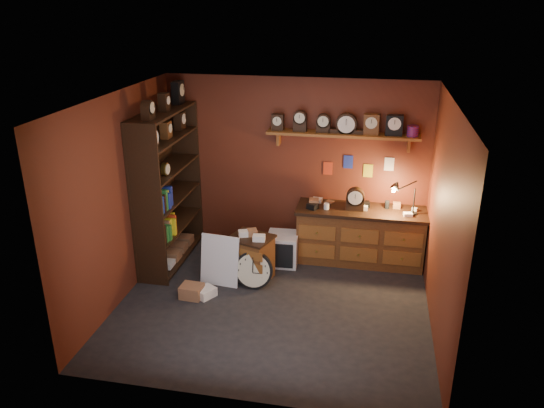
{
  "coord_description": "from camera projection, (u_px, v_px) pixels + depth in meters",
  "views": [
    {
      "loc": [
        1.14,
        -5.89,
        3.79
      ],
      "look_at": [
        -0.08,
        0.35,
        1.28
      ],
      "focal_mm": 35.0,
      "sensor_mm": 36.0,
      "label": 1
    }
  ],
  "objects": [
    {
      "name": "floor_box_c",
      "position": [
        223.0,
        264.0,
        7.85
      ],
      "size": [
        0.28,
        0.27,
        0.17
      ],
      "primitive_type": "cube",
      "rotation": [
        0.0,
        0.0,
        0.45
      ],
      "color": "#966341",
      "rests_on": "ground"
    },
    {
      "name": "workbench",
      "position": [
        360.0,
        232.0,
        7.96
      ],
      "size": [
        1.92,
        0.66,
        1.36
      ],
      "color": "brown",
      "rests_on": "ground"
    },
    {
      "name": "low_cabinet",
      "position": [
        251.0,
        255.0,
        7.51
      ],
      "size": [
        0.69,
        0.64,
        0.74
      ],
      "rotation": [
        0.0,
        0.0,
        -0.33
      ],
      "color": "brown",
      "rests_on": "ground"
    },
    {
      "name": "floor_box_a",
      "position": [
        192.0,
        291.0,
        7.12
      ],
      "size": [
        0.3,
        0.26,
        0.18
      ],
      "primitive_type": "cube",
      "rotation": [
        0.0,
        0.0,
        -0.06
      ],
      "color": "#966341",
      "rests_on": "ground"
    },
    {
      "name": "big_round_clock",
      "position": [
        253.0,
        270.0,
        7.3
      ],
      "size": [
        0.54,
        0.17,
        0.54
      ],
      "color": "black",
      "rests_on": "ground"
    },
    {
      "name": "room_shell",
      "position": [
        278.0,
        178.0,
        6.43
      ],
      "size": [
        4.02,
        3.62,
        2.71
      ],
      "color": "#602716",
      "rests_on": "ground"
    },
    {
      "name": "white_panel",
      "position": [
        221.0,
        283.0,
        7.49
      ],
      "size": [
        0.57,
        0.21,
        0.73
      ],
      "primitive_type": "cube",
      "rotation": [
        -0.17,
        0.0,
        -0.11
      ],
      "color": "silver",
      "rests_on": "ground"
    },
    {
      "name": "shelving_unit",
      "position": [
        166.0,
        182.0,
        7.73
      ],
      "size": [
        0.47,
        1.6,
        2.58
      ],
      "color": "black",
      "rests_on": "ground"
    },
    {
      "name": "floor",
      "position": [
        273.0,
        304.0,
        6.97
      ],
      "size": [
        4.0,
        4.0,
        0.0
      ],
      "primitive_type": "plane",
      "color": "black",
      "rests_on": "ground"
    },
    {
      "name": "floor_box_b",
      "position": [
        206.0,
        292.0,
        7.14
      ],
      "size": [
        0.3,
        0.32,
        0.12
      ],
      "primitive_type": "cube",
      "rotation": [
        0.0,
        0.0,
        -0.55
      ],
      "color": "white",
      "rests_on": "ground"
    },
    {
      "name": "mini_fridge",
      "position": [
        283.0,
        249.0,
        7.97
      ],
      "size": [
        0.48,
        0.49,
        0.47
      ],
      "rotation": [
        0.0,
        0.0,
        0.05
      ],
      "color": "silver",
      "rests_on": "ground"
    }
  ]
}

